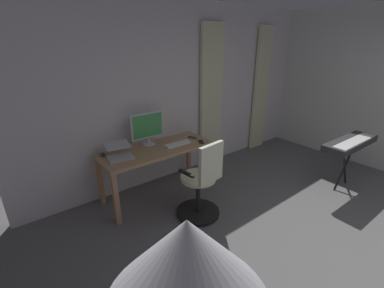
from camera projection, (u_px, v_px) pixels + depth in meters
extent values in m
cube|color=silver|center=(186.00, 92.00, 4.16)|extent=(5.35, 0.10, 2.70)
cube|color=beige|center=(261.00, 91.00, 5.15)|extent=(0.38, 0.06, 2.40)
cube|color=beige|center=(211.00, 99.00, 4.39)|extent=(0.46, 0.06, 2.40)
cube|color=tan|center=(157.00, 149.00, 3.57)|extent=(1.58, 0.63, 0.04)
cube|color=tan|center=(210.00, 165.00, 3.93)|extent=(0.06, 0.06, 0.70)
cube|color=tan|center=(116.00, 199.00, 3.08)|extent=(0.06, 0.06, 0.70)
cube|color=tan|center=(189.00, 154.00, 4.33)|extent=(0.06, 0.06, 0.70)
cube|color=tan|center=(100.00, 181.00, 3.48)|extent=(0.06, 0.06, 0.70)
cylinder|color=black|center=(198.00, 211.00, 3.37)|extent=(0.56, 0.56, 0.02)
sphere|color=black|center=(211.00, 204.00, 3.54)|extent=(0.05, 0.05, 0.05)
sphere|color=black|center=(189.00, 202.00, 3.59)|extent=(0.05, 0.05, 0.05)
sphere|color=black|center=(178.00, 214.00, 3.34)|extent=(0.05, 0.05, 0.05)
sphere|color=black|center=(195.00, 225.00, 3.14)|extent=(0.05, 0.05, 0.05)
sphere|color=black|center=(216.00, 218.00, 3.26)|extent=(0.05, 0.05, 0.05)
cylinder|color=black|center=(198.00, 196.00, 3.28)|extent=(0.06, 0.06, 0.47)
cylinder|color=beige|center=(198.00, 178.00, 3.18)|extent=(0.49, 0.49, 0.05)
cube|color=beige|center=(211.00, 164.00, 2.95)|extent=(0.38, 0.09, 0.48)
cube|color=black|center=(186.00, 173.00, 3.00)|extent=(0.07, 0.24, 0.03)
cube|color=black|center=(209.00, 163.00, 3.26)|extent=(0.07, 0.24, 0.03)
cylinder|color=silver|center=(149.00, 144.00, 3.69)|extent=(0.18, 0.18, 0.01)
cylinder|color=silver|center=(148.00, 141.00, 3.67)|extent=(0.04, 0.04, 0.09)
cube|color=silver|center=(147.00, 125.00, 3.59)|extent=(0.49, 0.03, 0.36)
cube|color=#3D9951|center=(148.00, 126.00, 3.58)|extent=(0.45, 0.01, 0.32)
cube|color=white|center=(178.00, 144.00, 3.67)|extent=(0.39, 0.12, 0.02)
cube|color=#B7BCC1|center=(121.00, 157.00, 3.24)|extent=(0.34, 0.28, 0.02)
cube|color=#B7BCC1|center=(117.00, 145.00, 3.29)|extent=(0.33, 0.28, 0.04)
ellipsoid|color=#333338|center=(103.00, 154.00, 3.31)|extent=(0.06, 0.10, 0.04)
cube|color=#333338|center=(192.00, 137.00, 3.94)|extent=(0.10, 0.16, 0.01)
cube|color=black|center=(201.00, 142.00, 3.77)|extent=(0.13, 0.16, 0.01)
cylinder|color=black|center=(345.00, 167.00, 3.90)|extent=(0.39, 0.04, 0.69)
cylinder|color=black|center=(345.00, 167.00, 3.90)|extent=(0.39, 0.04, 0.69)
cube|color=#333338|center=(350.00, 143.00, 3.76)|extent=(1.08, 0.34, 0.09)
cube|color=white|center=(355.00, 141.00, 3.70)|extent=(0.99, 0.19, 0.01)
cone|color=silver|center=(187.00, 265.00, 0.38)|extent=(0.27, 0.27, 0.16)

